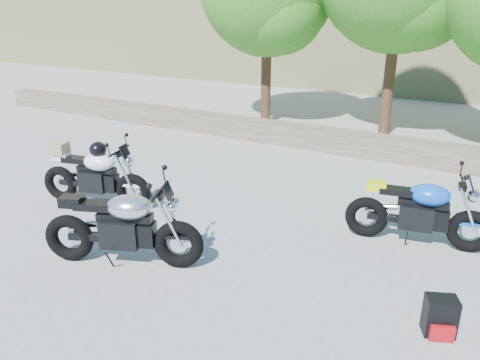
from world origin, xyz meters
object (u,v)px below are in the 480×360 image
blue_bike (419,212)px  backpack (440,317)px  white_bike (94,174)px  silver_bike (123,228)px

blue_bike → backpack: (0.58, -1.93, -0.28)m
backpack → white_bike: bearing=150.2°
white_bike → silver_bike: bearing=-48.5°
white_bike → backpack: size_ratio=4.68×
white_bike → blue_bike: size_ratio=1.00×
silver_bike → blue_bike: silver_bike is taller
blue_bike → backpack: size_ratio=4.68×
silver_bike → white_bike: size_ratio=1.02×
white_bike → blue_bike: bearing=-0.2°
blue_bike → backpack: blue_bike is taller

